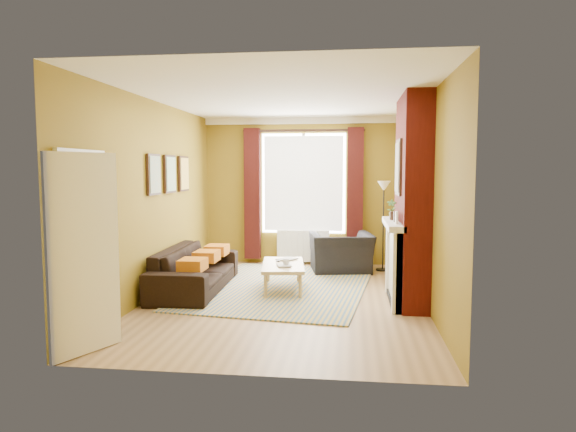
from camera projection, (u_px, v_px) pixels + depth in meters
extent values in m
plane|color=olive|center=(286.00, 298.00, 7.27)|extent=(5.50, 5.50, 0.00)
cube|color=olive|center=(304.00, 191.00, 9.86)|extent=(3.80, 0.02, 2.80)
cube|color=olive|center=(246.00, 219.00, 4.42)|extent=(3.80, 0.02, 2.80)
cube|color=olive|center=(425.00, 201.00, 6.91)|extent=(0.02, 5.50, 2.80)
cube|color=olive|center=(155.00, 199.00, 7.37)|extent=(0.02, 5.50, 2.80)
cube|color=white|center=(286.00, 98.00, 7.01)|extent=(3.80, 5.50, 0.01)
cube|color=#470E0A|center=(412.00, 201.00, 6.93)|extent=(0.35, 1.40, 2.80)
cube|color=white|center=(396.00, 262.00, 7.03)|extent=(0.12, 1.30, 1.10)
cube|color=white|center=(393.00, 224.00, 6.99)|extent=(0.22, 1.40, 0.08)
cube|color=white|center=(399.00, 273.00, 6.47)|extent=(0.16, 0.14, 1.04)
cube|color=white|center=(391.00, 257.00, 7.61)|extent=(0.16, 0.14, 1.04)
cube|color=black|center=(398.00, 270.00, 7.04)|extent=(0.06, 0.80, 0.90)
cube|color=black|center=(396.00, 300.00, 7.08)|extent=(0.20, 1.00, 0.06)
cube|color=white|center=(397.00, 218.00, 6.63)|extent=(0.03, 0.12, 0.16)
cube|color=#301D12|center=(395.00, 217.00, 6.88)|extent=(0.03, 0.10, 0.14)
cylinder|color=#301D12|center=(393.00, 216.00, 7.13)|extent=(0.10, 0.10, 0.12)
cube|color=#301D12|center=(399.00, 167.00, 6.91)|extent=(0.03, 0.60, 0.75)
cube|color=#B2733C|center=(397.00, 167.00, 6.92)|extent=(0.01, 0.52, 0.66)
cube|color=white|center=(304.00, 121.00, 9.70)|extent=(3.80, 0.08, 0.12)
cube|color=white|center=(304.00, 184.00, 9.82)|extent=(1.60, 0.04, 1.90)
cube|color=white|center=(303.00, 184.00, 9.78)|extent=(1.50, 0.02, 1.80)
cube|color=white|center=(303.00, 184.00, 9.80)|extent=(0.06, 0.04, 1.90)
cube|color=#390F0D|center=(252.00, 194.00, 9.86)|extent=(0.30, 0.16, 2.50)
cube|color=#390F0D|center=(355.00, 194.00, 9.63)|extent=(0.30, 0.16, 2.50)
cylinder|color=#301D12|center=(303.00, 130.00, 9.63)|extent=(2.30, 0.05, 0.05)
cube|color=white|center=(303.00, 246.00, 9.86)|extent=(1.00, 0.10, 0.60)
cube|color=white|center=(279.00, 246.00, 9.85)|extent=(0.04, 0.03, 0.56)
cube|color=white|center=(285.00, 246.00, 9.84)|extent=(0.04, 0.03, 0.56)
cube|color=white|center=(291.00, 246.00, 9.82)|extent=(0.04, 0.03, 0.56)
cube|color=white|center=(297.00, 246.00, 9.81)|extent=(0.04, 0.03, 0.56)
cube|color=white|center=(302.00, 247.00, 9.80)|extent=(0.04, 0.03, 0.56)
cube|color=white|center=(308.00, 247.00, 9.78)|extent=(0.04, 0.03, 0.56)
cube|color=white|center=(314.00, 247.00, 9.77)|extent=(0.04, 0.03, 0.56)
cube|color=white|center=(320.00, 247.00, 9.76)|extent=(0.04, 0.03, 0.56)
cube|color=white|center=(325.00, 247.00, 9.74)|extent=(0.04, 0.03, 0.56)
cube|color=#301D12|center=(154.00, 175.00, 7.23)|extent=(0.04, 0.44, 0.58)
cube|color=orange|center=(155.00, 175.00, 7.23)|extent=(0.01, 0.38, 0.52)
cube|color=#301D12|center=(170.00, 174.00, 7.88)|extent=(0.04, 0.44, 0.58)
cube|color=#339A58|center=(171.00, 174.00, 7.87)|extent=(0.01, 0.38, 0.52)
cube|color=#301D12|center=(183.00, 174.00, 8.52)|extent=(0.04, 0.44, 0.58)
cube|color=orange|center=(185.00, 174.00, 8.52)|extent=(0.01, 0.38, 0.52)
cube|color=white|center=(84.00, 248.00, 5.38)|extent=(0.05, 0.94, 2.06)
cube|color=black|center=(86.00, 248.00, 5.37)|extent=(0.02, 0.80, 1.98)
cube|color=white|center=(84.00, 254.00, 5.00)|extent=(0.37, 0.74, 1.98)
imported|color=#417534|center=(392.00, 209.00, 7.42)|extent=(0.14, 0.10, 0.27)
cube|color=#B75E0F|center=(193.00, 265.00, 7.10)|extent=(0.34, 0.40, 0.16)
cube|color=#B75E0F|center=(207.00, 256.00, 7.80)|extent=(0.34, 0.40, 0.16)
cube|color=#B75E0F|center=(217.00, 250.00, 8.39)|extent=(0.34, 0.40, 0.16)
cube|color=#335E8D|center=(282.00, 287.00, 7.91)|extent=(2.92, 3.75, 0.02)
imported|color=black|center=(195.00, 269.00, 7.73)|extent=(0.92, 2.25, 0.65)
imported|color=black|center=(341.00, 253.00, 9.10)|extent=(1.21, 1.11, 0.69)
cube|color=tan|center=(283.00, 265.00, 7.72)|extent=(0.76, 1.29, 0.05)
cylinder|color=tan|center=(266.00, 287.00, 7.19)|extent=(0.06, 0.06, 0.36)
cylinder|color=tan|center=(300.00, 287.00, 7.19)|extent=(0.06, 0.06, 0.36)
cylinder|color=tan|center=(268.00, 271.00, 8.29)|extent=(0.06, 0.06, 0.36)
cylinder|color=tan|center=(298.00, 271.00, 8.29)|extent=(0.06, 0.06, 0.36)
cylinder|color=#9E7044|center=(343.00, 257.00, 9.19)|extent=(0.47, 0.47, 0.51)
cylinder|color=black|center=(383.00, 270.00, 9.26)|extent=(0.25, 0.25, 0.03)
cylinder|color=black|center=(383.00, 228.00, 9.19)|extent=(0.02, 0.02, 1.48)
cone|color=#EFE1C3|center=(384.00, 186.00, 9.12)|extent=(0.25, 0.25, 0.18)
imported|color=#999999|center=(277.00, 266.00, 7.49)|extent=(0.27, 0.31, 0.03)
imported|color=#999999|center=(282.00, 258.00, 8.10)|extent=(0.35, 0.38, 0.02)
imported|color=#999999|center=(286.00, 263.00, 7.50)|extent=(0.12, 0.12, 0.10)
cube|color=#272729|center=(279.00, 260.00, 7.93)|extent=(0.05, 0.15, 0.02)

